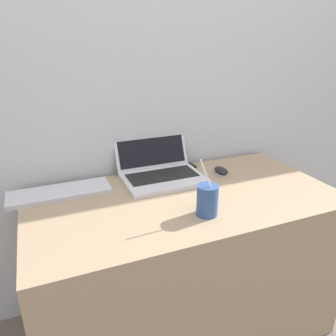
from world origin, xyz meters
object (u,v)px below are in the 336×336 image
Objects in this scene: external_keyboard at (60,193)px; laptop at (159,167)px; usb_stick at (192,165)px; drink_cup at (207,200)px; computer_mouse at (221,171)px.

laptop is at bearing 2.82° from external_keyboard.
external_keyboard is 6.98× the size of usb_stick.
laptop reaches higher than external_keyboard.
computer_mouse is at bearing 51.52° from drink_cup.
laptop is 1.62× the size of drink_cup.
computer_mouse is at bearing -4.73° from external_keyboard.
drink_cup reaches higher than external_keyboard.
external_keyboard is (-0.46, -0.02, -0.04)m from laptop.
external_keyboard is 0.67m from usb_stick.
laptop is 0.87× the size of external_keyboard.
drink_cup is 2.32× the size of computer_mouse.
usb_stick is at bearing 15.92° from laptop.
laptop is 0.46m from external_keyboard.
computer_mouse is 0.17m from usb_stick.
laptop reaches higher than drink_cup.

